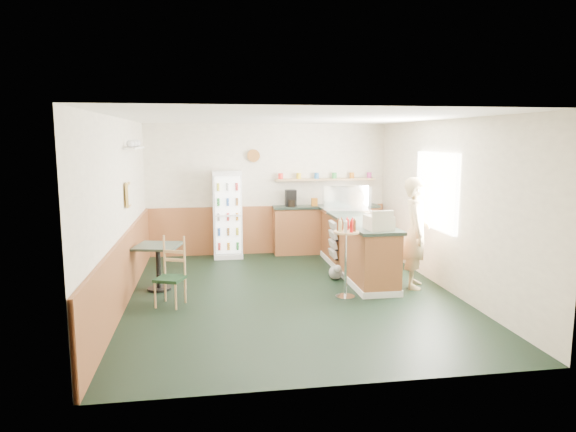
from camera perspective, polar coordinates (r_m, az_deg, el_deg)
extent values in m
plane|color=black|center=(8.07, 0.35, -8.72)|extent=(6.00, 6.00, 0.00)
cube|color=#F1E8CD|center=(10.73, -2.25, 2.99)|extent=(5.00, 0.02, 2.70)
cube|color=#F1E8CD|center=(7.77, -18.22, 0.39)|extent=(0.02, 6.00, 2.70)
cube|color=#F1E8CD|center=(8.54, 17.23, 1.15)|extent=(0.02, 6.00, 2.70)
cube|color=white|center=(7.70, 0.37, 10.90)|extent=(5.00, 6.00, 0.02)
cube|color=#A65F35|center=(10.81, -2.19, -1.52)|extent=(4.98, 0.05, 1.00)
cube|color=#A65F35|center=(7.93, -17.64, -5.69)|extent=(0.05, 5.98, 1.00)
cube|color=white|center=(8.77, 16.13, 2.70)|extent=(0.06, 1.45, 1.25)
cube|color=gold|center=(8.23, -17.33, 2.28)|extent=(0.03, 0.32, 0.38)
cube|color=white|center=(8.67, -16.73, 7.25)|extent=(0.18, 1.20, 0.03)
cylinder|color=#9B5E26|center=(10.58, -3.85, 6.70)|extent=(0.26, 0.04, 0.26)
cube|color=#A65F35|center=(9.26, 7.56, -3.47)|extent=(0.60, 2.95, 0.95)
cube|color=white|center=(9.35, 7.51, -6.02)|extent=(0.64, 2.97, 0.10)
cube|color=#2B3B32|center=(9.16, 7.62, -0.35)|extent=(0.68, 3.01, 0.05)
cube|color=#A65F35|center=(10.85, 4.22, -1.62)|extent=(2.20, 0.38, 0.95)
cube|color=#2B3B32|center=(10.77, 4.25, 1.05)|extent=(2.24, 0.42, 0.05)
cube|color=tan|center=(10.79, 4.18, 4.08)|extent=(2.10, 0.22, 0.04)
cube|color=black|center=(10.60, 0.31, 2.01)|extent=(0.22, 0.18, 0.34)
cylinder|color=#B2664C|center=(10.61, -0.83, 4.45)|extent=(0.10, 0.10, 0.12)
cylinder|color=#B2664C|center=(10.67, 1.20, 4.48)|extent=(0.10, 0.10, 0.12)
cylinder|color=#B2664C|center=(10.74, 3.20, 4.49)|extent=(0.10, 0.10, 0.12)
cylinder|color=#B2664C|center=(10.83, 5.17, 4.50)|extent=(0.10, 0.10, 0.12)
cylinder|color=#B2664C|center=(10.93, 7.11, 4.51)|extent=(0.10, 0.10, 0.12)
cylinder|color=#B2664C|center=(11.04, 9.01, 4.51)|extent=(0.10, 0.10, 0.12)
cube|color=white|center=(10.49, -6.75, 0.21)|extent=(0.58, 0.41, 1.76)
cube|color=white|center=(10.27, -6.70, 0.08)|extent=(0.49, 0.02, 1.55)
cube|color=silver|center=(10.20, -6.69, 0.02)|extent=(0.52, 0.02, 1.61)
cube|color=silver|center=(9.82, 6.46, 0.60)|extent=(0.87, 0.45, 0.06)
cube|color=silver|center=(9.79, 6.48, 2.03)|extent=(0.85, 0.43, 0.43)
cube|color=beige|center=(8.03, 10.05, -0.72)|extent=(0.40, 0.42, 0.22)
imported|color=tan|center=(8.51, 14.01, -1.83)|extent=(0.62, 0.71, 1.80)
cylinder|color=silver|center=(7.98, 6.37, -8.89)|extent=(0.30, 0.30, 0.02)
cylinder|color=silver|center=(7.84, 6.43, -5.39)|extent=(0.04, 0.04, 1.00)
cylinder|color=tan|center=(7.74, 6.49, -1.79)|extent=(0.38, 0.38, 0.03)
cylinder|color=red|center=(7.79, 7.18, -0.99)|extent=(0.05, 0.05, 0.17)
cylinder|color=red|center=(7.83, 6.59, -0.92)|extent=(0.05, 0.05, 0.17)
cylinder|color=red|center=(7.81, 5.96, -0.95)|extent=(0.05, 0.05, 0.17)
cylinder|color=red|center=(7.73, 5.64, -1.04)|extent=(0.05, 0.05, 0.17)
cylinder|color=red|center=(7.65, 5.83, -1.15)|extent=(0.05, 0.05, 0.17)
cylinder|color=red|center=(7.60, 6.42, -1.21)|extent=(0.05, 0.05, 0.17)
cylinder|color=red|center=(7.63, 7.06, -1.19)|extent=(0.05, 0.05, 0.17)
cylinder|color=red|center=(7.71, 7.38, -1.10)|extent=(0.05, 0.05, 0.17)
cube|color=black|center=(9.45, 5.12, -4.57)|extent=(0.05, 0.43, 0.03)
cube|color=silver|center=(9.43, 5.00, -4.17)|extent=(0.09, 0.39, 0.15)
cube|color=black|center=(9.41, 5.13, -3.54)|extent=(0.05, 0.43, 0.03)
cube|color=silver|center=(9.40, 5.02, -3.13)|extent=(0.09, 0.39, 0.15)
cube|color=black|center=(9.38, 5.14, -2.51)|extent=(0.05, 0.43, 0.03)
cube|color=silver|center=(9.36, 5.03, -2.09)|extent=(0.09, 0.39, 0.15)
cube|color=black|center=(9.35, 5.16, -1.46)|extent=(0.05, 0.43, 0.03)
cube|color=silver|center=(9.33, 5.05, -1.04)|extent=(0.09, 0.39, 0.15)
cylinder|color=black|center=(8.56, -14.11, -7.82)|extent=(0.38, 0.38, 0.04)
cylinder|color=black|center=(8.47, -14.19, -5.59)|extent=(0.08, 0.08, 0.67)
cube|color=#2B3B32|center=(8.39, -14.28, -3.26)|extent=(0.80, 0.80, 0.04)
cube|color=black|center=(7.64, -12.98, -6.82)|extent=(0.48, 0.48, 0.04)
cylinder|color=tan|center=(7.56, -14.23, -8.64)|extent=(0.03, 0.03, 0.39)
cylinder|color=tan|center=(7.54, -11.79, -8.61)|extent=(0.03, 0.03, 0.39)
cylinder|color=tan|center=(7.86, -14.02, -7.96)|extent=(0.03, 0.03, 0.39)
cylinder|color=tan|center=(7.84, -11.68, -7.93)|extent=(0.03, 0.03, 0.39)
cube|color=tan|center=(7.73, -12.98, -4.34)|extent=(0.33, 0.16, 0.60)
sphere|color=gray|center=(8.90, 5.31, -6.29)|extent=(0.24, 0.24, 0.24)
sphere|color=gray|center=(8.77, 5.50, -5.87)|extent=(0.14, 0.14, 0.14)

